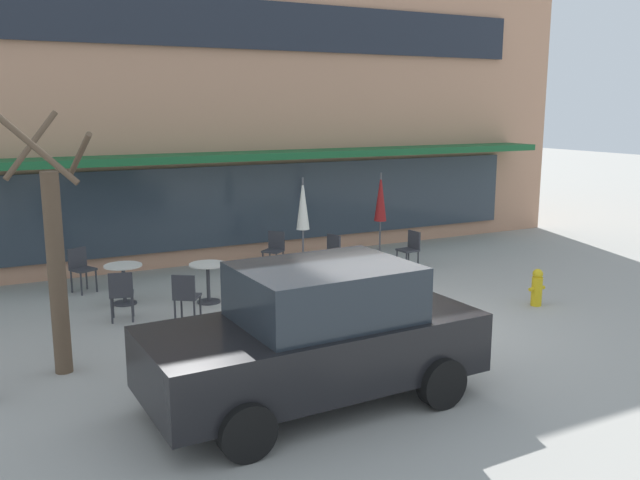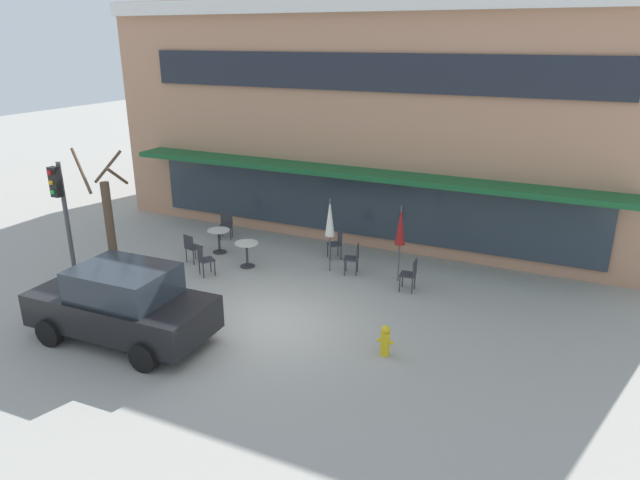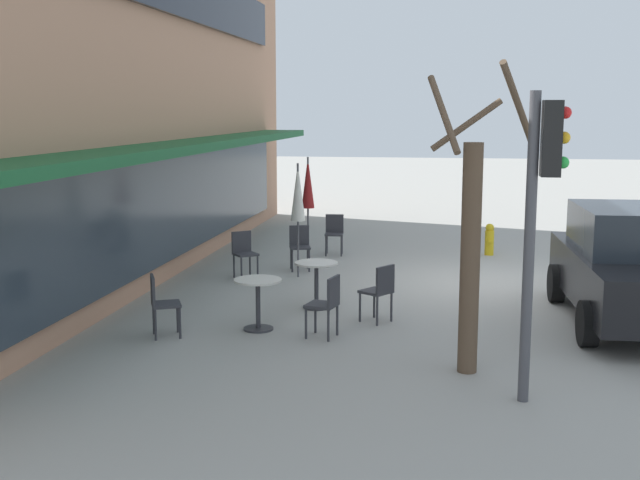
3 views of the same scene
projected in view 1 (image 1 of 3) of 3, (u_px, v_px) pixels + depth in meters
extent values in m
plane|color=#9E9B93|center=(390.00, 328.00, 11.40)|extent=(80.00, 80.00, 0.00)
cube|color=tan|center=(201.00, 101.00, 19.37)|extent=(18.66, 8.00, 7.65)
cube|color=#19592D|center=(263.00, 155.00, 15.66)|extent=(15.86, 1.10, 0.16)
cube|color=#1E232D|center=(253.00, 25.00, 15.51)|extent=(14.93, 0.10, 1.10)
cube|color=#2D3842|center=(256.00, 204.00, 16.32)|extent=(14.93, 0.10, 1.90)
cylinder|color=#333338|center=(209.00, 302.00, 12.88)|extent=(0.44, 0.44, 0.03)
cylinder|color=#333338|center=(208.00, 283.00, 12.80)|extent=(0.07, 0.07, 0.70)
cylinder|color=silver|center=(208.00, 264.00, 12.73)|extent=(0.70, 0.70, 0.03)
cylinder|color=#333338|center=(125.00, 303.00, 12.78)|extent=(0.44, 0.44, 0.03)
cylinder|color=#333338|center=(124.00, 284.00, 12.70)|extent=(0.07, 0.07, 0.70)
cylinder|color=silver|center=(123.00, 266.00, 12.63)|extent=(0.70, 0.70, 0.03)
cylinder|color=#4C4C51|center=(380.00, 221.00, 15.45)|extent=(0.04, 0.04, 2.20)
cone|color=maroon|center=(381.00, 197.00, 15.34)|extent=(0.28, 0.28, 1.10)
cylinder|color=#4C4C51|center=(303.00, 229.00, 14.38)|extent=(0.04, 0.04, 2.20)
cone|color=silver|center=(303.00, 204.00, 14.27)|extent=(0.28, 0.28, 1.10)
cylinder|color=#333338|center=(96.00, 281.00, 13.56)|extent=(0.04, 0.04, 0.45)
cylinder|color=#333338|center=(81.00, 284.00, 13.30)|extent=(0.04, 0.04, 0.45)
cylinder|color=#333338|center=(87.00, 278.00, 13.77)|extent=(0.04, 0.04, 0.45)
cylinder|color=#333338|center=(72.00, 282.00, 13.51)|extent=(0.04, 0.04, 0.45)
cube|color=#333338|center=(83.00, 269.00, 13.49)|extent=(0.53, 0.53, 0.04)
cube|color=#333338|center=(77.00, 258.00, 13.55)|extent=(0.38, 0.20, 0.40)
cylinder|color=#333338|center=(276.00, 264.00, 15.05)|extent=(0.04, 0.04, 0.45)
cylinder|color=#333338|center=(263.00, 262.00, 15.18)|extent=(0.04, 0.04, 0.45)
cylinder|color=#333338|center=(283.00, 261.00, 15.36)|extent=(0.04, 0.04, 0.45)
cylinder|color=#333338|center=(270.00, 259.00, 15.49)|extent=(0.04, 0.04, 0.45)
cube|color=#333338|center=(273.00, 251.00, 15.22)|extent=(0.56, 0.56, 0.04)
cube|color=#333338|center=(276.00, 240.00, 15.34)|extent=(0.29, 0.33, 0.40)
cylinder|color=#333338|center=(113.00, 306.00, 11.89)|extent=(0.04, 0.04, 0.45)
cylinder|color=#333338|center=(133.00, 304.00, 11.97)|extent=(0.04, 0.04, 0.45)
cylinder|color=#333338|center=(112.00, 311.00, 11.57)|extent=(0.04, 0.04, 0.45)
cylinder|color=#333338|center=(132.00, 310.00, 11.65)|extent=(0.04, 0.04, 0.45)
cube|color=#333338|center=(122.00, 294.00, 11.73)|extent=(0.48, 0.48, 0.04)
cube|color=#333338|center=(121.00, 284.00, 11.51)|extent=(0.40, 0.13, 0.40)
cylinder|color=#333338|center=(406.00, 263.00, 15.13)|extent=(0.04, 0.04, 0.45)
cylinder|color=#333338|center=(397.00, 260.00, 15.41)|extent=(0.04, 0.04, 0.45)
cylinder|color=#333338|center=(418.00, 261.00, 15.31)|extent=(0.04, 0.04, 0.45)
cylinder|color=#333338|center=(408.00, 258.00, 15.59)|extent=(0.04, 0.04, 0.45)
cube|color=#333338|center=(408.00, 250.00, 15.31)|extent=(0.43, 0.43, 0.04)
cube|color=#333338|center=(414.00, 240.00, 15.36)|extent=(0.07, 0.40, 0.40)
cylinder|color=#333338|center=(182.00, 307.00, 11.80)|extent=(0.04, 0.04, 0.45)
cylinder|color=#333338|center=(200.00, 308.00, 11.76)|extent=(0.04, 0.04, 0.45)
cylinder|color=#333338|center=(175.00, 313.00, 11.47)|extent=(0.04, 0.04, 0.45)
cylinder|color=#333338|center=(194.00, 314.00, 11.43)|extent=(0.04, 0.04, 0.45)
cube|color=#333338|center=(187.00, 297.00, 11.57)|extent=(0.56, 0.56, 0.04)
cube|color=#333338|center=(183.00, 287.00, 11.35)|extent=(0.35, 0.26, 0.40)
cylinder|color=#333338|center=(328.00, 268.00, 14.68)|extent=(0.04, 0.04, 0.45)
cylinder|color=#333338|center=(317.00, 265.00, 14.92)|extent=(0.04, 0.04, 0.45)
cylinder|color=#333338|center=(339.00, 265.00, 14.91)|extent=(0.04, 0.04, 0.45)
cylinder|color=#333338|center=(328.00, 263.00, 15.15)|extent=(0.04, 0.04, 0.45)
cube|color=#333338|center=(328.00, 254.00, 14.87)|extent=(0.49, 0.49, 0.04)
cube|color=#333338|center=(334.00, 243.00, 14.95)|extent=(0.15, 0.40, 0.40)
cube|color=black|center=(314.00, 349.00, 8.41)|extent=(4.26, 1.94, 0.76)
cube|color=#232B33|center=(324.00, 292.00, 8.34)|extent=(2.15, 1.67, 0.68)
cylinder|color=black|center=(247.00, 431.00, 7.09)|extent=(0.65, 0.24, 0.64)
cylinder|color=black|center=(191.00, 373.00, 8.63)|extent=(0.65, 0.24, 0.64)
cylinder|color=black|center=(442.00, 383.00, 8.34)|extent=(0.65, 0.24, 0.64)
cylinder|color=black|center=(362.00, 340.00, 9.88)|extent=(0.65, 0.24, 0.64)
cylinder|color=brown|center=(57.00, 274.00, 9.24)|extent=(0.24, 0.24, 2.82)
cylinder|color=brown|center=(79.00, 155.00, 9.19)|extent=(0.25, 0.88, 0.66)
cylinder|color=brown|center=(31.00, 145.00, 9.14)|extent=(0.80, 0.43, 0.92)
cylinder|color=brown|center=(31.00, 144.00, 8.35)|extent=(1.07, 0.56, 1.05)
cylinder|color=gold|center=(537.00, 291.00, 12.62)|extent=(0.20, 0.20, 0.55)
sphere|color=gold|center=(538.00, 274.00, 12.56)|extent=(0.19, 0.19, 0.19)
cylinder|color=gold|center=(532.00, 289.00, 12.55)|extent=(0.10, 0.07, 0.07)
cylinder|color=gold|center=(542.00, 288.00, 12.67)|extent=(0.10, 0.07, 0.07)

